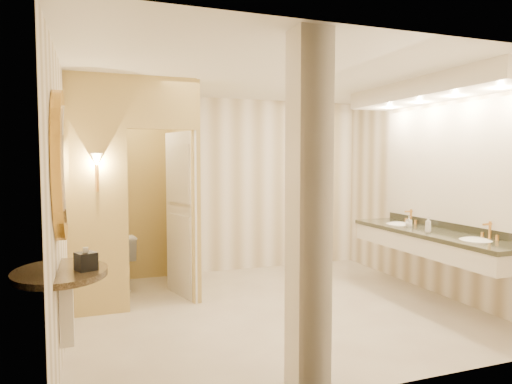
# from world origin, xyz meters

# --- Properties ---
(floor) EXTENTS (4.50, 4.50, 0.00)m
(floor) POSITION_xyz_m (0.00, 0.00, 0.00)
(floor) COLOR beige
(floor) RESTS_ON ground
(ceiling) EXTENTS (4.50, 4.50, 0.00)m
(ceiling) POSITION_xyz_m (0.00, 0.00, 2.70)
(ceiling) COLOR white
(ceiling) RESTS_ON wall_back
(wall_back) EXTENTS (4.50, 0.02, 2.70)m
(wall_back) POSITION_xyz_m (0.00, 2.00, 1.35)
(wall_back) COLOR white
(wall_back) RESTS_ON floor
(wall_front) EXTENTS (4.50, 0.02, 2.70)m
(wall_front) POSITION_xyz_m (0.00, -2.00, 1.35)
(wall_front) COLOR white
(wall_front) RESTS_ON floor
(wall_left) EXTENTS (0.02, 4.00, 2.70)m
(wall_left) POSITION_xyz_m (-2.25, 0.00, 1.35)
(wall_left) COLOR white
(wall_left) RESTS_ON floor
(wall_right) EXTENTS (0.02, 4.00, 2.70)m
(wall_right) POSITION_xyz_m (2.25, 0.00, 1.35)
(wall_right) COLOR white
(wall_right) RESTS_ON floor
(toilet_closet) EXTENTS (1.50, 1.55, 2.70)m
(toilet_closet) POSITION_xyz_m (-1.12, 0.97, 1.39)
(toilet_closet) COLOR #D7C970
(toilet_closet) RESTS_ON floor
(wall_sconce) EXTENTS (0.14, 0.14, 0.42)m
(wall_sconce) POSITION_xyz_m (-1.93, 0.43, 1.73)
(wall_sconce) COLOR gold
(wall_sconce) RESTS_ON toilet_closet
(vanity) EXTENTS (0.75, 2.65, 2.09)m
(vanity) POSITION_xyz_m (1.98, -0.38, 1.63)
(vanity) COLOR silver
(vanity) RESTS_ON floor
(console_shelf) EXTENTS (0.90, 0.90, 1.90)m
(console_shelf) POSITION_xyz_m (-2.21, -0.98, 1.34)
(console_shelf) COLOR black
(console_shelf) RESTS_ON floor
(pillar) EXTENTS (0.27, 0.27, 2.70)m
(pillar) POSITION_xyz_m (-0.45, -1.80, 1.35)
(pillar) COLOR silver
(pillar) RESTS_ON floor
(tissue_box) EXTENTS (0.19, 0.19, 0.14)m
(tissue_box) POSITION_xyz_m (-2.03, -1.07, 0.95)
(tissue_box) COLOR black
(tissue_box) RESTS_ON console_shelf
(toilet) EXTENTS (0.51, 0.78, 0.75)m
(toilet) POSITION_xyz_m (-1.69, 1.59, 0.38)
(toilet) COLOR white
(toilet) RESTS_ON floor
(soap_bottle_a) EXTENTS (0.07, 0.07, 0.13)m
(soap_bottle_a) POSITION_xyz_m (1.93, 0.06, 0.94)
(soap_bottle_a) COLOR beige
(soap_bottle_a) RESTS_ON vanity
(soap_bottle_b) EXTENTS (0.09, 0.09, 0.10)m
(soap_bottle_b) POSITION_xyz_m (1.93, 0.05, 0.93)
(soap_bottle_b) COLOR silver
(soap_bottle_b) RESTS_ON vanity
(soap_bottle_c) EXTENTS (0.09, 0.09, 0.19)m
(soap_bottle_c) POSITION_xyz_m (1.82, -0.44, 0.97)
(soap_bottle_c) COLOR #C6B28C
(soap_bottle_c) RESTS_ON vanity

